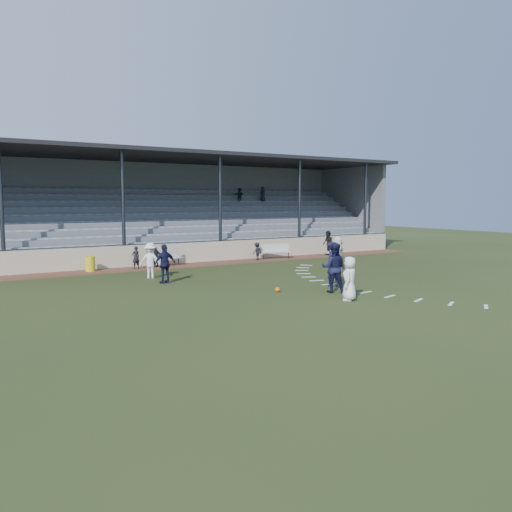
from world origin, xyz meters
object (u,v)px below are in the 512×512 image
(player_navy_lead, at_px, (334,264))
(trash_bin, at_px, (90,264))
(bench_left, at_px, (165,256))
(player_white_lead, at_px, (349,279))
(bench_right, at_px, (275,250))
(football, at_px, (278,290))
(official, at_px, (328,243))

(player_navy_lead, bearing_deg, trash_bin, 132.73)
(bench_left, bearing_deg, player_navy_lead, -82.03)
(trash_bin, xyz_separation_m, player_white_lead, (6.35, -12.76, 0.40))
(bench_right, height_order, player_navy_lead, player_navy_lead)
(football, xyz_separation_m, player_white_lead, (1.31, -2.78, 0.71))
(bench_right, xyz_separation_m, player_white_lead, (-5.06, -12.58, 0.23))
(bench_left, xyz_separation_m, official, (11.36, -0.45, 0.27))
(player_white_lead, distance_m, official, 15.29)
(player_white_lead, bearing_deg, bench_right, -153.60)
(bench_left, xyz_separation_m, trash_bin, (-4.10, 0.03, -0.17))
(official, bearing_deg, bench_right, -78.55)
(bench_left, height_order, official, official)
(bench_left, bearing_deg, bench_right, -13.93)
(bench_right, distance_m, football, 11.70)
(bench_right, distance_m, player_white_lead, 13.56)
(football, bearing_deg, bench_left, 95.37)
(player_navy_lead, bearing_deg, football, -176.87)
(bench_left, relative_size, trash_bin, 2.59)
(bench_right, bearing_deg, football, -111.45)
(bench_left, relative_size, official, 1.22)
(bench_left, height_order, trash_bin, bench_left)
(player_navy_lead, bearing_deg, player_white_lead, -115.06)
(bench_right, height_order, football, bench_right)
(football, relative_size, player_navy_lead, 0.11)
(bench_right, xyz_separation_m, player_navy_lead, (-3.52, -9.87, 0.37))
(trash_bin, relative_size, player_navy_lead, 0.41)
(trash_bin, relative_size, football, 3.90)
(football, distance_m, player_navy_lead, 2.98)
(bench_right, xyz_separation_m, football, (-6.37, -9.80, -0.48))
(football, bearing_deg, official, 42.34)
(player_white_lead, relative_size, official, 0.97)
(trash_bin, bearing_deg, bench_left, -0.43)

